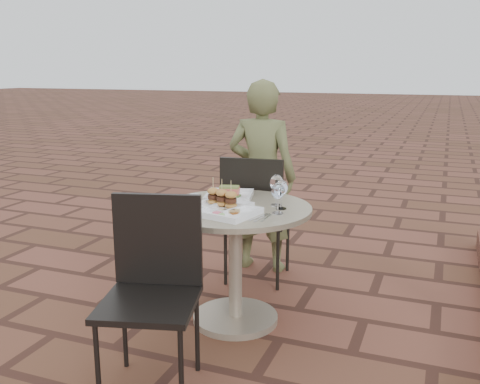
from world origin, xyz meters
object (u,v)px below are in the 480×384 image
(cafe_table, at_px, (235,246))
(plate_tuna, at_px, (229,212))
(chair_near, at_px, (153,276))
(chair_far, at_px, (255,209))
(plate_sliders, at_px, (222,202))
(plate_salmon, at_px, (229,195))
(diner, at_px, (262,177))

(cafe_table, bearing_deg, plate_tuna, -79.05)
(cafe_table, distance_m, chair_near, 0.74)
(chair_near, relative_size, plate_tuna, 2.76)
(chair_far, relative_size, chair_near, 1.00)
(plate_tuna, bearing_deg, chair_near, -107.44)
(chair_far, distance_m, plate_sliders, 0.72)
(chair_far, distance_m, chair_near, 1.35)
(cafe_table, xyz_separation_m, chair_near, (-0.14, -0.73, 0.07))
(chair_far, relative_size, plate_salmon, 2.72)
(diner, bearing_deg, cafe_table, 97.86)
(plate_tuna, bearing_deg, cafe_table, 100.95)
(cafe_table, xyz_separation_m, plate_tuna, (0.04, -0.18, 0.26))
(chair_near, height_order, diner, diner)
(chair_far, relative_size, diner, 0.64)
(plate_salmon, distance_m, plate_tuna, 0.39)
(plate_sliders, distance_m, plate_tuna, 0.15)
(chair_far, height_order, chair_near, same)
(cafe_table, relative_size, chair_near, 0.97)
(cafe_table, xyz_separation_m, plate_salmon, (-0.11, 0.18, 0.27))
(diner, bearing_deg, plate_salmon, 91.63)
(plate_salmon, bearing_deg, cafe_table, -57.77)
(chair_far, bearing_deg, plate_tuna, 93.64)
(chair_near, relative_size, plate_sliders, 2.69)
(cafe_table, relative_size, diner, 0.62)
(plate_sliders, bearing_deg, cafe_table, 50.80)
(chair_near, distance_m, plate_sliders, 0.70)
(chair_far, bearing_deg, plate_salmon, 82.49)
(plate_tuna, bearing_deg, chair_far, 99.38)
(chair_far, distance_m, plate_tuna, 0.84)
(diner, relative_size, plate_sliders, 4.19)
(diner, distance_m, plate_tuna, 1.12)
(chair_far, xyz_separation_m, diner, (-0.05, 0.30, 0.17))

